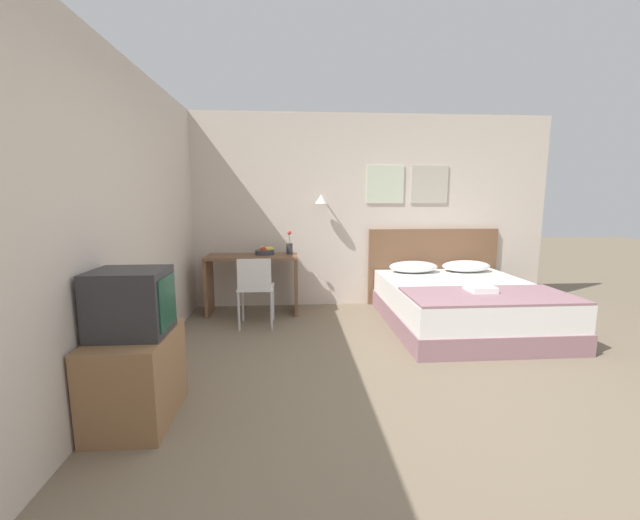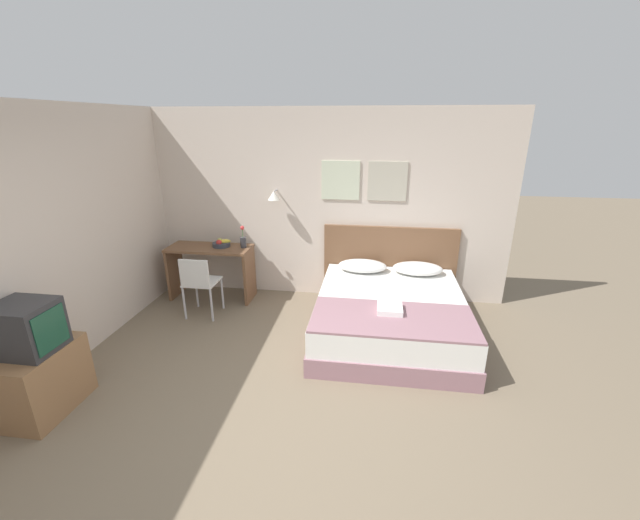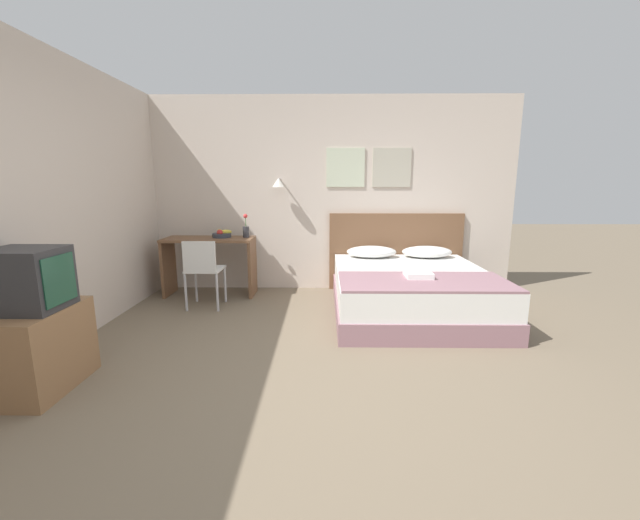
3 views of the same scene
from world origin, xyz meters
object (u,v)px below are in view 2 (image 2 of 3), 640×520
(pillow_right, at_px, (418,269))
(bed, at_px, (390,315))
(folded_towel_near_foot, at_px, (390,309))
(desk, at_px, (211,263))
(throw_blanket, at_px, (393,318))
(television, at_px, (26,328))
(desk_chair, at_px, (199,281))
(flower_vase, at_px, (243,240))
(pillow_left, at_px, (362,266))
(tv_stand, at_px, (40,380))
(fruit_bowl, at_px, (221,244))
(headboard, at_px, (389,263))

(pillow_right, bearing_deg, bed, -115.69)
(folded_towel_near_foot, bearing_deg, desk, 155.09)
(throw_blanket, relative_size, desk, 1.44)
(television, bearing_deg, desk_chair, 71.25)
(bed, xyz_separation_m, folded_towel_near_foot, (-0.03, -0.45, 0.31))
(bed, xyz_separation_m, throw_blanket, (0.00, -0.59, 0.27))
(folded_towel_near_foot, relative_size, flower_vase, 0.89)
(pillow_left, distance_m, tv_stand, 3.74)
(television, bearing_deg, pillow_left, 43.12)
(pillow_right, bearing_deg, fruit_bowl, -179.97)
(pillow_left, bearing_deg, bed, -64.31)
(folded_towel_near_foot, bearing_deg, fruit_bowl, 152.58)
(bed, height_order, throw_blanket, throw_blanket)
(pillow_left, height_order, desk, desk)
(pillow_right, relative_size, desk, 0.56)
(pillow_left, distance_m, flower_vase, 1.71)
(bed, xyz_separation_m, fruit_bowl, (-2.38, 0.77, 0.57))
(pillow_left, xyz_separation_m, throw_blanket, (0.37, -1.36, -0.06))
(folded_towel_near_foot, distance_m, tv_stand, 3.35)
(throw_blanket, xyz_separation_m, desk_chair, (-2.45, 0.70, -0.01))
(throw_blanket, bearing_deg, tv_stand, -159.04)
(pillow_left, distance_m, desk_chair, 2.18)
(throw_blanket, xyz_separation_m, tv_stand, (-3.09, -1.19, -0.22))
(fruit_bowl, bearing_deg, bed, -17.95)
(bed, bearing_deg, throw_blanket, -90.00)
(desk, distance_m, television, 2.57)
(headboard, relative_size, television, 3.91)
(bed, bearing_deg, headboard, 90.00)
(pillow_left, height_order, flower_vase, flower_vase)
(pillow_right, bearing_deg, television, -143.66)
(throw_blanket, bearing_deg, fruit_bowl, 150.21)
(folded_towel_near_foot, bearing_deg, flower_vase, 148.95)
(desk_chair, bearing_deg, television, -108.75)
(pillow_right, bearing_deg, desk_chair, -166.86)
(pillow_right, distance_m, fruit_bowl, 2.76)
(fruit_bowl, bearing_deg, throw_blanket, -29.79)
(desk, relative_size, television, 2.47)
(pillow_right, xyz_separation_m, desk, (-2.91, -0.05, -0.05))
(desk_chair, distance_m, fruit_bowl, 0.73)
(bed, distance_m, television, 3.61)
(headboard, xyz_separation_m, pillow_right, (0.37, -0.28, 0.05))
(desk_chair, distance_m, tv_stand, 2.01)
(pillow_left, bearing_deg, pillow_right, 0.00)
(headboard, xyz_separation_m, desk_chair, (-2.45, -0.94, -0.03))
(headboard, relative_size, fruit_bowl, 7.22)
(tv_stand, bearing_deg, desk, 77.47)
(bed, relative_size, pillow_left, 3.07)
(headboard, distance_m, pillow_left, 0.47)
(desk_chair, height_order, flower_vase, flower_vase)
(bed, distance_m, pillow_left, 0.92)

